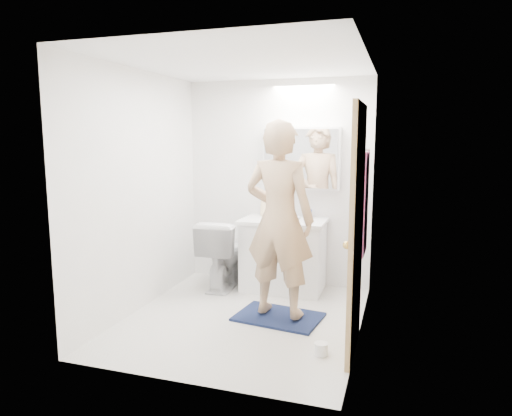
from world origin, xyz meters
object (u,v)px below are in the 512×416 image
at_px(person, 279,219).
at_px(toilet_paper_roll, 321,349).
at_px(soap_bottle_a, 264,206).
at_px(soap_bottle_b, 270,208).
at_px(medicine_cabinet, 301,158).
at_px(toilet, 223,253).
at_px(toothbrush_cup, 307,214).
at_px(vanity_cabinet, 283,256).

bearing_deg(person, toilet_paper_roll, 136.99).
height_order(soap_bottle_a, toilet_paper_roll, soap_bottle_a).
bearing_deg(toilet_paper_roll, soap_bottle_b, 118.49).
height_order(medicine_cabinet, toilet, medicine_cabinet).
bearing_deg(toilet_paper_roll, toothbrush_cup, 105.51).
bearing_deg(toilet, soap_bottle_b, -151.35).
bearing_deg(toothbrush_cup, soap_bottle_b, 177.45).
distance_m(soap_bottle_a, toilet_paper_roll, 2.11).
xyz_separation_m(medicine_cabinet, toothbrush_cup, (0.09, -0.05, -0.63)).
xyz_separation_m(vanity_cabinet, soap_bottle_b, (-0.21, 0.18, 0.52)).
distance_m(vanity_cabinet, toilet, 0.70).
bearing_deg(soap_bottle_a, toilet, -147.39).
distance_m(vanity_cabinet, soap_bottle_b, 0.59).
xyz_separation_m(vanity_cabinet, toothbrush_cup, (0.24, 0.16, 0.48)).
relative_size(medicine_cabinet, toilet, 1.09).
relative_size(medicine_cabinet, soap_bottle_b, 4.94).
relative_size(medicine_cabinet, soap_bottle_a, 3.55).
bearing_deg(soap_bottle_b, soap_bottle_a, -155.75).
height_order(person, toothbrush_cup, person).
relative_size(soap_bottle_b, toilet_paper_roll, 1.62).
xyz_separation_m(toilet, person, (0.86, -0.74, 0.57)).
xyz_separation_m(soap_bottle_b, toilet_paper_roll, (0.91, -1.67, -0.86)).
distance_m(person, soap_bottle_b, 1.10).
bearing_deg(soap_bottle_b, medicine_cabinet, 4.78).
distance_m(toilet, toilet_paper_roll, 1.98).
height_order(soap_bottle_a, soap_bottle_b, soap_bottle_a).
distance_m(soap_bottle_a, soap_bottle_b, 0.08).
distance_m(medicine_cabinet, soap_bottle_a, 0.70).
bearing_deg(medicine_cabinet, toothbrush_cup, -29.12).
bearing_deg(toothbrush_cup, vanity_cabinet, -146.28).
bearing_deg(soap_bottle_b, toilet_paper_roll, -61.51).
height_order(vanity_cabinet, person, person).
xyz_separation_m(toilet, soap_bottle_b, (0.48, 0.30, 0.51)).
relative_size(person, toilet_paper_roll, 16.84).
relative_size(person, toothbrush_cup, 17.23).
bearing_deg(medicine_cabinet, soap_bottle_b, -175.22).
xyz_separation_m(vanity_cabinet, soap_bottle_a, (-0.28, 0.15, 0.55)).
bearing_deg(vanity_cabinet, toilet_paper_roll, -64.91).
bearing_deg(vanity_cabinet, toothbrush_cup, 33.72).
height_order(person, toilet_paper_roll, person).
distance_m(medicine_cabinet, person, 1.18).
relative_size(vanity_cabinet, toilet, 1.11).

